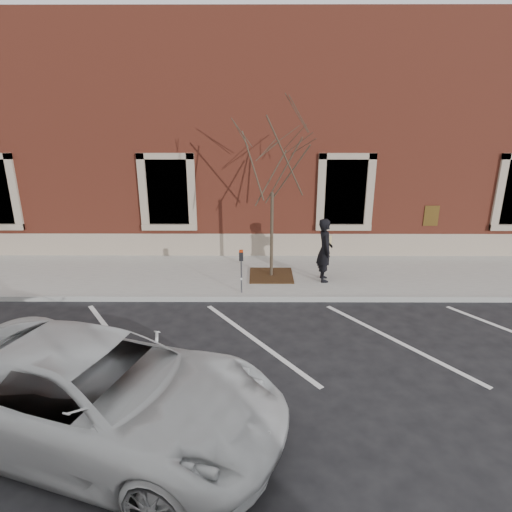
{
  "coord_description": "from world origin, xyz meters",
  "views": [
    {
      "loc": [
        0.05,
        -10.86,
        4.93
      ],
      "look_at": [
        0.0,
        0.6,
        1.1
      ],
      "focal_mm": 30.0,
      "sensor_mm": 36.0,
      "label": 1
    }
  ],
  "objects_px": {
    "man": "(325,250)",
    "white_truck": "(98,393)",
    "sapling": "(273,168)",
    "parking_meter": "(241,263)"
  },
  "relations": [
    {
      "from": "man",
      "to": "sapling",
      "type": "distance_m",
      "value": 2.85
    },
    {
      "from": "sapling",
      "to": "white_truck",
      "type": "bearing_deg",
      "value": -113.15
    },
    {
      "from": "man",
      "to": "sapling",
      "type": "bearing_deg",
      "value": 76.43
    },
    {
      "from": "sapling",
      "to": "parking_meter",
      "type": "bearing_deg",
      "value": -123.82
    },
    {
      "from": "man",
      "to": "white_truck",
      "type": "relative_size",
      "value": 0.32
    },
    {
      "from": "man",
      "to": "white_truck",
      "type": "xyz_separation_m",
      "value": [
        -4.46,
        -6.43,
        -0.27
      ]
    },
    {
      "from": "parking_meter",
      "to": "sapling",
      "type": "relative_size",
      "value": 0.26
    },
    {
      "from": "sapling",
      "to": "man",
      "type": "bearing_deg",
      "value": -12.17
    },
    {
      "from": "man",
      "to": "parking_meter",
      "type": "height_order",
      "value": "man"
    },
    {
      "from": "man",
      "to": "sapling",
      "type": "height_order",
      "value": "sapling"
    }
  ]
}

